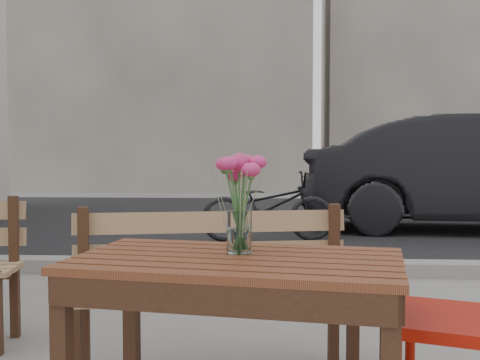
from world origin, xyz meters
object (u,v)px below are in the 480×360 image
Objects in this scene: parked_car at (477,174)px; bicycle at (268,206)px; main_table at (237,289)px; main_vase at (239,191)px.

parked_car reaches higher than bicycle.
main_vase is (0.00, 0.08, 0.35)m from main_table.
main_table is 3.40× the size of main_vase.
bicycle reaches higher than main_table.
main_vase is at bearing 158.58° from parked_car.
main_table is 0.79× the size of bicycle.
bicycle is (-2.77, -1.08, -0.35)m from parked_car.
main_vase reaches higher than main_table.
main_vase is 0.08× the size of parked_car.
parked_car reaches higher than main_table.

